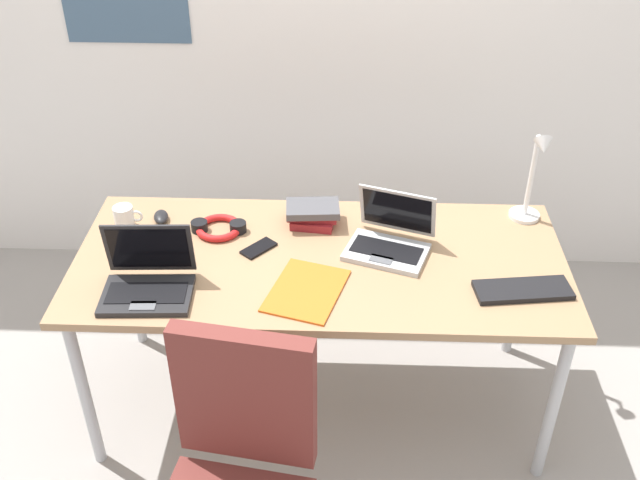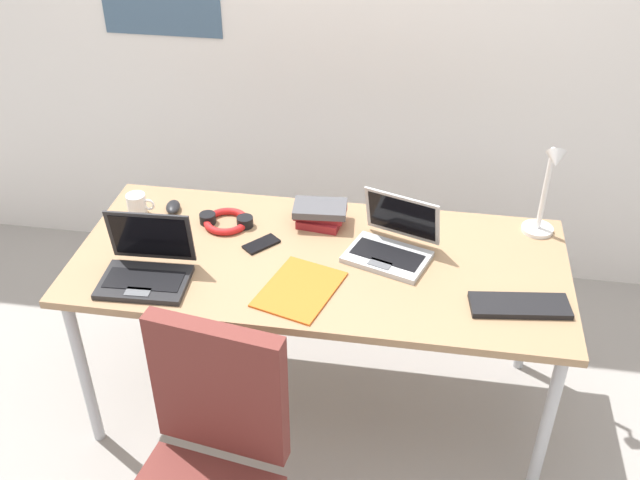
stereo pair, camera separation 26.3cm
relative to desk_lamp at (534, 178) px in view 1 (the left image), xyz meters
The scene contains 13 objects.
ground_plane 1.26m from the desk_lamp, 160.97° to the right, with size 12.00×12.00×0.00m, color gray.
wall_back 1.21m from the desk_lamp, 134.21° to the left, with size 6.00×0.13×2.60m.
desk 0.88m from the desk_lamp, 160.97° to the right, with size 1.80×0.80×0.74m.
desk_lamp is the anchor object (origin of this frame).
laptop_by_keyboard 0.60m from the desk_lamp, 159.10° to the right, with size 0.36×0.33×0.22m.
laptop_far_corner 1.47m from the desk_lamp, 160.38° to the right, with size 0.32×0.26×0.23m.
external_keyboard 0.50m from the desk_lamp, 102.05° to the right, with size 0.33×0.12×0.02m, color black.
computer_mouse 1.45m from the desk_lamp, behind, with size 0.06×0.10×0.03m, color black.
cell_phone 1.07m from the desk_lamp, 167.38° to the right, with size 0.06×0.14×0.01m, color black.
headphones 1.22m from the desk_lamp, behind, with size 0.21×0.18×0.04m.
book_stack 0.85m from the desk_lamp, behind, with size 0.21×0.15×0.08m.
paper_folder_far_corner 0.98m from the desk_lamp, 150.58° to the right, with size 0.23×0.31×0.01m, color orange.
coffee_mug 1.57m from the desk_lamp, behind, with size 0.11×0.08×0.09m.
Camera 1 is at (0.08, -2.17, 2.32)m, focal length 41.14 mm.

